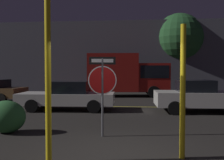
{
  "coord_description": "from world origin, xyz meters",
  "views": [
    {
      "loc": [
        0.38,
        -5.48,
        1.89
      ],
      "look_at": [
        -0.47,
        3.58,
        1.56
      ],
      "focal_mm": 40.0,
      "sensor_mm": 36.0,
      "label": 1
    }
  ],
  "objects_px": {
    "yellow_pole_right": "(183,92)",
    "delivery_truck": "(128,74)",
    "yellow_pole_left": "(48,79)",
    "passing_car_2": "(67,96)",
    "stop_sign": "(102,81)",
    "passing_car_3": "(197,96)",
    "hedge_bush_1": "(6,117)",
    "tree_0": "(179,38)"
  },
  "relations": [
    {
      "from": "yellow_pole_left",
      "to": "yellow_pole_right",
      "type": "relative_size",
      "value": 1.19
    },
    {
      "from": "hedge_bush_1",
      "to": "passing_car_2",
      "type": "xyz_separation_m",
      "value": [
        0.63,
        4.58,
        0.2
      ]
    },
    {
      "from": "hedge_bush_1",
      "to": "passing_car_3",
      "type": "distance_m",
      "value": 8.12
    },
    {
      "from": "passing_car_2",
      "to": "delivery_truck",
      "type": "relative_size",
      "value": 0.78
    },
    {
      "from": "stop_sign",
      "to": "hedge_bush_1",
      "type": "xyz_separation_m",
      "value": [
        -2.96,
        0.11,
        -1.11
      ]
    },
    {
      "from": "stop_sign",
      "to": "yellow_pole_left",
      "type": "height_order",
      "value": "yellow_pole_left"
    },
    {
      "from": "yellow_pole_left",
      "to": "yellow_pole_right",
      "type": "bearing_deg",
      "value": 10.5
    },
    {
      "from": "stop_sign",
      "to": "yellow_pole_right",
      "type": "height_order",
      "value": "yellow_pole_right"
    },
    {
      "from": "passing_car_3",
      "to": "delivery_truck",
      "type": "height_order",
      "value": "delivery_truck"
    },
    {
      "from": "yellow_pole_left",
      "to": "yellow_pole_right",
      "type": "distance_m",
      "value": 2.85
    },
    {
      "from": "yellow_pole_left",
      "to": "hedge_bush_1",
      "type": "height_order",
      "value": "yellow_pole_left"
    },
    {
      "from": "passing_car_2",
      "to": "yellow_pole_right",
      "type": "bearing_deg",
      "value": -148.01
    },
    {
      "from": "yellow_pole_left",
      "to": "passing_car_3",
      "type": "bearing_deg",
      "value": 55.99
    },
    {
      "from": "yellow_pole_left",
      "to": "delivery_truck",
      "type": "relative_size",
      "value": 0.57
    },
    {
      "from": "passing_car_2",
      "to": "tree_0",
      "type": "relative_size",
      "value": 0.67
    },
    {
      "from": "yellow_pole_right",
      "to": "passing_car_2",
      "type": "xyz_separation_m",
      "value": [
        -4.29,
        6.32,
        -0.75
      ]
    },
    {
      "from": "stop_sign",
      "to": "delivery_truck",
      "type": "height_order",
      "value": "delivery_truck"
    },
    {
      "from": "yellow_pole_left",
      "to": "passing_car_3",
      "type": "xyz_separation_m",
      "value": [
        4.6,
        6.81,
        -0.99
      ]
    },
    {
      "from": "stop_sign",
      "to": "tree_0",
      "type": "relative_size",
      "value": 0.32
    },
    {
      "from": "yellow_pole_right",
      "to": "delivery_truck",
      "type": "height_order",
      "value": "delivery_truck"
    },
    {
      "from": "yellow_pole_right",
      "to": "passing_car_3",
      "type": "xyz_separation_m",
      "value": [
        1.81,
        6.3,
        -0.71
      ]
    },
    {
      "from": "yellow_pole_left",
      "to": "yellow_pole_right",
      "type": "height_order",
      "value": "yellow_pole_left"
    },
    {
      "from": "yellow_pole_right",
      "to": "passing_car_2",
      "type": "distance_m",
      "value": 7.68
    },
    {
      "from": "stop_sign",
      "to": "passing_car_3",
      "type": "bearing_deg",
      "value": 38.36
    },
    {
      "from": "passing_car_2",
      "to": "delivery_truck",
      "type": "distance_m",
      "value": 7.44
    },
    {
      "from": "yellow_pole_left",
      "to": "passing_car_2",
      "type": "height_order",
      "value": "yellow_pole_left"
    },
    {
      "from": "yellow_pole_right",
      "to": "stop_sign",
      "type": "bearing_deg",
      "value": 140.16
    },
    {
      "from": "yellow_pole_left",
      "to": "hedge_bush_1",
      "type": "relative_size",
      "value": 2.93
    },
    {
      "from": "passing_car_3",
      "to": "delivery_truck",
      "type": "relative_size",
      "value": 0.66
    },
    {
      "from": "passing_car_3",
      "to": "tree_0",
      "type": "height_order",
      "value": "tree_0"
    },
    {
      "from": "passing_car_3",
      "to": "tree_0",
      "type": "distance_m",
      "value": 12.22
    },
    {
      "from": "yellow_pole_left",
      "to": "passing_car_2",
      "type": "relative_size",
      "value": 0.73
    },
    {
      "from": "stop_sign",
      "to": "passing_car_3",
      "type": "distance_m",
      "value": 6.06
    },
    {
      "from": "stop_sign",
      "to": "yellow_pole_left",
      "type": "relative_size",
      "value": 0.67
    },
    {
      "from": "delivery_truck",
      "to": "tree_0",
      "type": "bearing_deg",
      "value": 132.57
    },
    {
      "from": "delivery_truck",
      "to": "tree_0",
      "type": "xyz_separation_m",
      "value": [
        4.48,
        4.57,
        3.18
      ]
    },
    {
      "from": "stop_sign",
      "to": "passing_car_2",
      "type": "height_order",
      "value": "stop_sign"
    },
    {
      "from": "yellow_pole_left",
      "to": "delivery_truck",
      "type": "height_order",
      "value": "yellow_pole_left"
    },
    {
      "from": "passing_car_2",
      "to": "hedge_bush_1",
      "type": "bearing_deg",
      "value": 169.98
    },
    {
      "from": "passing_car_2",
      "to": "passing_car_3",
      "type": "bearing_deg",
      "value": -92.43
    },
    {
      "from": "yellow_pole_left",
      "to": "passing_car_3",
      "type": "relative_size",
      "value": 0.87
    },
    {
      "from": "yellow_pole_left",
      "to": "tree_0",
      "type": "xyz_separation_m",
      "value": [
        5.71,
        18.27,
        3.12
      ]
    }
  ]
}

